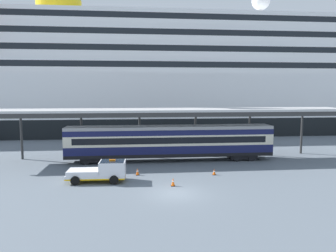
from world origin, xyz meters
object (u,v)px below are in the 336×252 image
at_px(cruise_ship, 59,79).
at_px(service_truck, 102,171).
at_px(traffic_cone_mid, 214,172).
at_px(quay_bollard, 83,173).
at_px(traffic_cone_near, 138,172).
at_px(traffic_cone_far, 173,182).
at_px(train_carriage, 170,141).

relative_size(cruise_ship, service_truck, 29.46).
relative_size(traffic_cone_mid, quay_bollard, 0.62).
height_order(cruise_ship, traffic_cone_mid, cruise_ship).
distance_m(cruise_ship, traffic_cone_near, 44.11).
relative_size(traffic_cone_near, traffic_cone_far, 0.90).
bearing_deg(quay_bollard, traffic_cone_near, 8.68).
xyz_separation_m(service_truck, traffic_cone_far, (6.19, -2.03, -0.62)).
distance_m(cruise_ship, traffic_cone_far, 48.79).
bearing_deg(traffic_cone_near, cruise_ship, 111.81).
bearing_deg(traffic_cone_near, traffic_cone_mid, -5.21).
distance_m(traffic_cone_near, traffic_cone_mid, 7.47).
bearing_deg(traffic_cone_near, train_carriage, 57.67).
bearing_deg(train_carriage, traffic_cone_mid, -62.08).
xyz_separation_m(train_carriage, quay_bollard, (-8.91, -6.86, -1.79)).
bearing_deg(cruise_ship, train_carriage, -59.61).
relative_size(traffic_cone_far, quay_bollard, 0.78).
xyz_separation_m(cruise_ship, quay_bollard, (10.89, -40.61, -10.01)).
bearing_deg(quay_bollard, train_carriage, 37.60).
xyz_separation_m(traffic_cone_near, quay_bollard, (-5.05, -0.77, 0.19)).
height_order(traffic_cone_mid, traffic_cone_far, traffic_cone_far).
height_order(cruise_ship, train_carriage, cruise_ship).
bearing_deg(traffic_cone_near, traffic_cone_far, -52.84).
relative_size(service_truck, traffic_cone_mid, 8.87).
xyz_separation_m(train_carriage, traffic_cone_mid, (3.58, -6.76, -2.02)).
bearing_deg(cruise_ship, traffic_cone_far, -66.61).
bearing_deg(service_truck, traffic_cone_mid, 6.70).
distance_m(traffic_cone_mid, traffic_cone_far, 5.52).
height_order(service_truck, quay_bollard, service_truck).
distance_m(service_truck, traffic_cone_far, 6.55).
distance_m(train_carriage, service_truck, 10.75).
bearing_deg(traffic_cone_far, train_carriage, 85.16).
bearing_deg(traffic_cone_mid, traffic_cone_near, 174.79).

